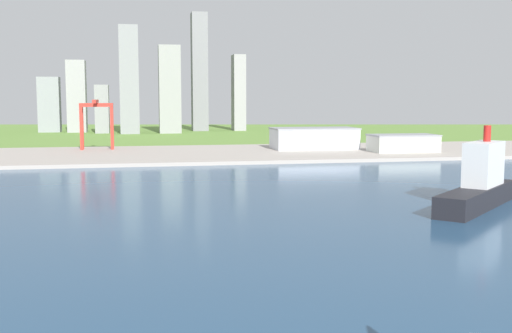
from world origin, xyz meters
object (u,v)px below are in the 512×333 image
Objects in this scene: port_crane_red at (96,114)px; warehouse_annex at (403,143)px; cargo_ship at (480,184)px; warehouse_main at (314,138)px.

port_crane_red reaches higher than warehouse_annex.
port_crane_red is (-158.56, 278.57, 21.05)m from cargo_ship.
warehouse_main is at bearing -8.25° from port_crane_red.
warehouse_main is (7.75, 254.45, 1.62)m from cargo_ship.
warehouse_main is 1.35× the size of warehouse_annex.
port_crane_red is at bearing 119.65° from cargo_ship.
warehouse_annex is at bearing -15.67° from port_crane_red.
cargo_ship is 1.38× the size of port_crane_red.
port_crane_red is 233.22m from warehouse_annex.
port_crane_red is 0.83× the size of warehouse_annex.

